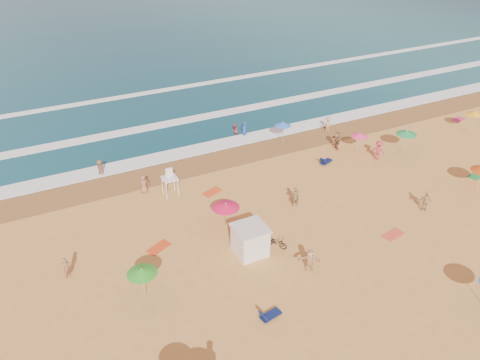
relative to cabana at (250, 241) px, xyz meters
name	(u,v)px	position (x,y,z in m)	size (l,w,h in m)	color
ground	(281,235)	(2.89, 0.69, -1.00)	(220.00, 220.00, 0.00)	gold
ocean	(75,14)	(2.89, 84.69, -1.00)	(220.00, 140.00, 0.18)	#0C4756
wet_sand	(212,161)	(2.89, 13.19, -0.99)	(220.00, 220.00, 0.00)	olive
surf_foam	(179,124)	(2.89, 22.01, -0.90)	(200.00, 18.70, 0.05)	white
cabana	(250,241)	(0.00, 0.00, 0.00)	(2.00, 2.00, 2.00)	white
cabana_roof	(250,228)	(0.00, 0.00, 1.06)	(2.20, 2.20, 0.12)	silver
bicycle	(276,242)	(1.90, -0.30, -0.58)	(0.56, 1.61, 0.85)	black
lifeguard_stand	(170,184)	(-2.41, 9.38, 0.05)	(1.20, 1.20, 2.10)	white
beach_umbrellas	(301,225)	(3.18, -1.22, 1.12)	(57.32, 31.86, 0.82)	#D04711
loungers	(423,231)	(12.22, -3.74, -0.83)	(47.89, 20.08, 0.34)	#101452
towels	(322,233)	(5.71, -0.46, -0.98)	(55.57, 19.40, 0.03)	orange
beachgoers	(277,188)	(5.15, 5.22, -0.18)	(32.58, 26.52, 2.15)	#936244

